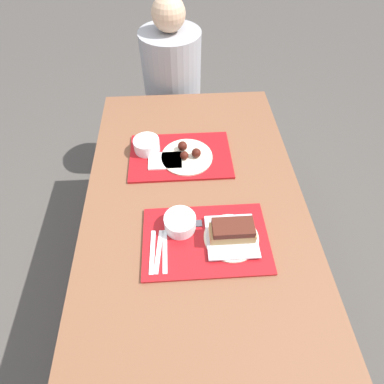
{
  "coord_description": "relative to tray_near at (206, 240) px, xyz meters",
  "views": [
    {
      "loc": [
        -0.06,
        -0.71,
        1.71
      ],
      "look_at": [
        -0.01,
        0.03,
        0.78
      ],
      "focal_mm": 28.0,
      "sensor_mm": 36.0,
      "label": 1
    }
  ],
  "objects": [
    {
      "name": "bowl_coleslaw_near",
      "position": [
        -0.09,
        0.06,
        0.04
      ],
      "size": [
        0.12,
        0.12,
        0.06
      ],
      "color": "white",
      "rests_on": "tray_near"
    },
    {
      "name": "napkin_far",
      "position": [
        -0.15,
        0.4,
        0.01
      ],
      "size": [
        0.15,
        0.1,
        0.01
      ],
      "color": "white",
      "rests_on": "tray_far"
    },
    {
      "name": "ground_plane",
      "position": [
        -0.03,
        0.17,
        -0.75
      ],
      "size": [
        12.0,
        12.0,
        0.0
      ],
      "primitive_type": "plane",
      "color": "#4C4742"
    },
    {
      "name": "picnic_table",
      "position": [
        -0.03,
        0.17,
        -0.1
      ],
      "size": [
        0.89,
        1.52,
        0.74
      ],
      "color": "brown",
      "rests_on": "ground_plane"
    },
    {
      "name": "brisket_sandwich_plate",
      "position": [
        0.09,
        -0.0,
        0.04
      ],
      "size": [
        0.2,
        0.2,
        0.09
      ],
      "color": "beige",
      "rests_on": "tray_near"
    },
    {
      "name": "tray_far",
      "position": [
        -0.08,
        0.44,
        0.0
      ],
      "size": [
        0.46,
        0.3,
        0.01
      ],
      "color": "#B21419",
      "rests_on": "picnic_table"
    },
    {
      "name": "plastic_spoon_near",
      "position": [
        -0.19,
        -0.04,
        0.01
      ],
      "size": [
        0.02,
        0.17,
        0.0
      ],
      "color": "white",
      "rests_on": "tray_near"
    },
    {
      "name": "picnic_bench_far",
      "position": [
        -0.03,
        1.16,
        -0.36
      ],
      "size": [
        0.85,
        0.28,
        0.46
      ],
      "color": "brown",
      "rests_on": "ground_plane"
    },
    {
      "name": "bowl_coleslaw_far",
      "position": [
        -0.23,
        0.49,
        0.04
      ],
      "size": [
        0.12,
        0.12,
        0.06
      ],
      "color": "white",
      "rests_on": "tray_far"
    },
    {
      "name": "plastic_knife_near",
      "position": [
        -0.15,
        -0.04,
        0.01
      ],
      "size": [
        0.02,
        0.17,
        0.0
      ],
      "color": "white",
      "rests_on": "tray_near"
    },
    {
      "name": "condiment_packet",
      "position": [
        -0.02,
        0.07,
        0.01
      ],
      "size": [
        0.04,
        0.03,
        0.01
      ],
      "color": "#3F3F47",
      "rests_on": "tray_near"
    },
    {
      "name": "person_seated_across",
      "position": [
        -0.1,
        1.16,
        0.0
      ],
      "size": [
        0.35,
        0.35,
        0.71
      ],
      "color": "#9E9EA3",
      "rests_on": "picnic_bench_far"
    },
    {
      "name": "plastic_fork_near",
      "position": [
        -0.17,
        -0.04,
        0.01
      ],
      "size": [
        0.03,
        0.17,
        0.0
      ],
      "color": "white",
      "rests_on": "tray_near"
    },
    {
      "name": "tray_near",
      "position": [
        0.0,
        0.0,
        0.0
      ],
      "size": [
        0.46,
        0.3,
        0.01
      ],
      "color": "#B21419",
      "rests_on": "picnic_table"
    },
    {
      "name": "wings_plate_far",
      "position": [
        -0.05,
        0.43,
        0.02
      ],
      "size": [
        0.23,
        0.23,
        0.05
      ],
      "color": "beige",
      "rests_on": "tray_far"
    }
  ]
}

